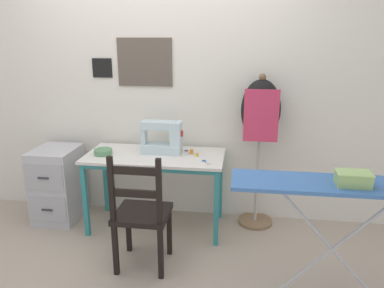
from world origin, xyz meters
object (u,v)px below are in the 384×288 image
at_px(thread_spool_far_edge, 197,154).
at_px(dress_form, 260,118).
at_px(filing_cabinet, 58,184).
at_px(sewing_machine, 164,138).
at_px(scissors, 205,162).
at_px(thread_spool_near_machine, 186,153).
at_px(fabric_bowl, 103,152).
at_px(storage_box, 353,179).
at_px(wooden_chair, 141,215).
at_px(thread_spool_mid_table, 192,152).
at_px(ironing_board, 339,190).

relative_size(thread_spool_far_edge, dress_form, 0.03).
xyz_separation_m(filing_cabinet, dress_form, (1.88, 0.15, 0.67)).
relative_size(sewing_machine, scissors, 2.98).
bearing_deg(thread_spool_near_machine, fabric_bowl, -172.51).
relative_size(scissors, dress_form, 0.09).
bearing_deg(thread_spool_far_edge, dress_form, 18.89).
bearing_deg(scissors, sewing_machine, 152.72).
height_order(sewing_machine, storage_box, sewing_machine).
xyz_separation_m(thread_spool_far_edge, storage_box, (1.04, -0.93, 0.20)).
distance_m(wooden_chair, filing_cabinet, 1.21).
bearing_deg(thread_spool_mid_table, storage_box, -42.30).
bearing_deg(dress_form, wooden_chair, -137.01).
bearing_deg(dress_form, filing_cabinet, -175.31).
bearing_deg(filing_cabinet, fabric_bowl, -9.92).
height_order(sewing_machine, thread_spool_far_edge, sewing_machine).
height_order(fabric_bowl, scissors, fabric_bowl).
distance_m(fabric_bowl, filing_cabinet, 0.64).
bearing_deg(storage_box, filing_cabinet, 157.94).
xyz_separation_m(thread_spool_near_machine, thread_spool_far_edge, (0.10, -0.04, 0.00)).
relative_size(thread_spool_near_machine, thread_spool_mid_table, 0.95).
distance_m(filing_cabinet, storage_box, 2.63).
xyz_separation_m(thread_spool_near_machine, thread_spool_mid_table, (0.05, 0.02, 0.00)).
distance_m(thread_spool_far_edge, ironing_board, 1.33).
relative_size(wooden_chair, filing_cabinet, 1.32).
bearing_deg(dress_form, scissors, -144.18).
relative_size(thread_spool_near_machine, wooden_chair, 0.05).
distance_m(fabric_bowl, ironing_board, 2.00).
relative_size(wooden_chair, ironing_board, 0.72).
relative_size(filing_cabinet, ironing_board, 0.54).
xyz_separation_m(thread_spool_mid_table, thread_spool_far_edge, (0.05, -0.06, -0.00)).
xyz_separation_m(wooden_chair, ironing_board, (1.31, -0.27, 0.39)).
bearing_deg(wooden_chair, filing_cabinet, 146.69).
bearing_deg(storage_box, wooden_chair, 167.55).
bearing_deg(thread_spool_mid_table, scissors, -54.28).
bearing_deg(fabric_bowl, dress_form, 10.11).
distance_m(sewing_machine, wooden_chair, 0.80).
bearing_deg(scissors, thread_spool_mid_table, 125.72).
distance_m(ironing_board, storage_box, 0.11).
bearing_deg(dress_form, storage_box, -65.93).
height_order(thread_spool_far_edge, dress_form, dress_form).
relative_size(fabric_bowl, filing_cabinet, 0.23).
xyz_separation_m(fabric_bowl, wooden_chair, (0.49, -0.57, -0.29)).
height_order(thread_spool_near_machine, dress_form, dress_form).
bearing_deg(thread_spool_far_edge, sewing_machine, 168.34).
height_order(fabric_bowl, dress_form, dress_form).
bearing_deg(sewing_machine, storage_box, -36.61).
bearing_deg(thread_spool_near_machine, sewing_machine, 172.52).
distance_m(sewing_machine, dress_form, 0.87).
distance_m(scissors, filing_cabinet, 1.48).
bearing_deg(thread_spool_mid_table, fabric_bowl, -171.24).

